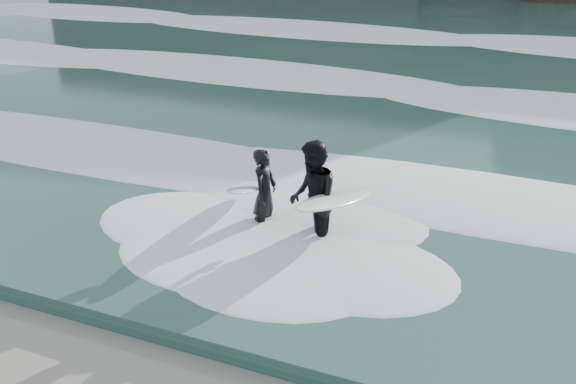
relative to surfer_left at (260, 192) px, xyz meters
name	(u,v)px	position (x,y,z in m)	size (l,w,h in m)	color
sea	(431,27)	(-1.25, 22.45, -0.69)	(90.00, 52.00, 0.30)	#274946
foam_near	(256,160)	(-1.25, 2.45, -0.44)	(60.00, 3.20, 0.20)	white
foam_mid	(351,85)	(-1.25, 9.45, -0.42)	(60.00, 4.00, 0.24)	white
foam_far	(414,35)	(-1.25, 18.45, -0.39)	(60.00, 4.80, 0.30)	white
surfer_left	(260,192)	(0.00, 0.00, 0.00)	(1.17, 2.18, 1.67)	black
surfer_right	(315,199)	(1.15, -0.25, 0.17)	(1.52, 2.39, 2.02)	black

